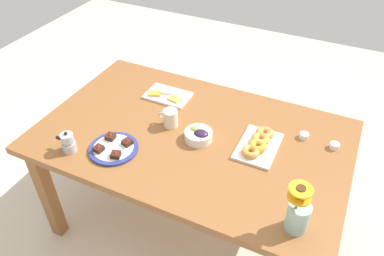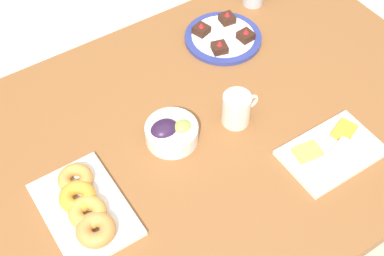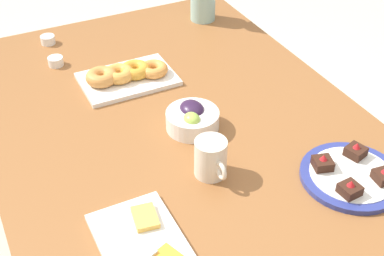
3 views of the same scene
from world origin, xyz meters
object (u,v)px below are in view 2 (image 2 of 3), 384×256
dining_table (192,156)px  coffee_mug (237,109)px  grape_bowl (171,132)px  cheese_platter (332,151)px  croissant_platter (85,207)px  dessert_plate (223,37)px

dining_table → coffee_mug: 0.19m
coffee_mug → grape_bowl: size_ratio=0.79×
cheese_platter → croissant_platter: 0.65m
cheese_platter → dessert_plate: dessert_plate is taller
coffee_mug → dessert_plate: coffee_mug is taller
dining_table → cheese_platter: bearing=-41.5°
coffee_mug → cheese_platter: coffee_mug is taller
coffee_mug → dessert_plate: bearing=60.8°
coffee_mug → dining_table: bearing=173.1°
coffee_mug → dessert_plate: 0.34m
dining_table → coffee_mug: bearing=-6.9°
croissant_platter → dessert_plate: dessert_plate is taller
dining_table → coffee_mug: coffee_mug is taller
grape_bowl → cheese_platter: size_ratio=0.55×
coffee_mug → croissant_platter: coffee_mug is taller
dining_table → coffee_mug: (0.14, -0.02, 0.13)m
cheese_platter → croissant_platter: croissant_platter is taller
coffee_mug → grape_bowl: bearing=167.2°
coffee_mug → cheese_platter: (0.14, -0.23, -0.04)m
dining_table → croissant_platter: (-0.34, -0.05, 0.11)m
dining_table → grape_bowl: 0.13m
coffee_mug → grape_bowl: (-0.18, 0.04, -0.02)m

